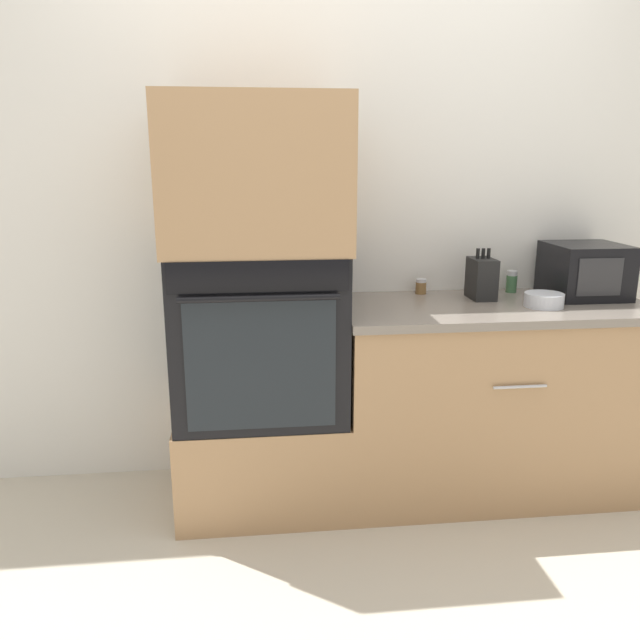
% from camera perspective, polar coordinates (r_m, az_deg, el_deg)
% --- Properties ---
extents(ground_plane, '(12.00, 12.00, 0.00)m').
position_cam_1_polar(ground_plane, '(2.71, 2.97, -18.56)').
color(ground_plane, beige).
extents(wall_back, '(8.00, 0.05, 2.50)m').
position_cam_1_polar(wall_back, '(2.90, 1.26, 10.02)').
color(wall_back, silver).
rests_on(wall_back, ground_plane).
extents(oven_cabinet_base, '(0.72, 0.60, 0.43)m').
position_cam_1_polar(oven_cabinet_base, '(2.83, -5.29, -12.01)').
color(oven_cabinet_base, '#A87F56').
rests_on(oven_cabinet_base, ground_plane).
extents(wall_oven, '(0.69, 0.64, 0.69)m').
position_cam_1_polar(wall_oven, '(2.63, -5.57, -1.03)').
color(wall_oven, black).
rests_on(wall_oven, oven_cabinet_base).
extents(oven_cabinet_upper, '(0.72, 0.60, 0.59)m').
position_cam_1_polar(oven_cabinet_upper, '(2.54, -5.94, 13.06)').
color(oven_cabinet_upper, '#A87F56').
rests_on(oven_cabinet_upper, wall_oven).
extents(counter_unit, '(1.35, 0.63, 0.87)m').
position_cam_1_polar(counter_unit, '(2.94, 15.12, -6.79)').
color(counter_unit, '#A87F56').
rests_on(counter_unit, ground_plane).
extents(microwave, '(0.32, 0.32, 0.24)m').
position_cam_1_polar(microwave, '(3.07, 23.05, 4.19)').
color(microwave, black).
rests_on(microwave, counter_unit).
extents(knife_block, '(0.10, 0.16, 0.23)m').
position_cam_1_polar(knife_block, '(2.88, 14.56, 3.71)').
color(knife_block, black).
rests_on(knife_block, counter_unit).
extents(bowl, '(0.16, 0.16, 0.06)m').
position_cam_1_polar(bowl, '(2.81, 19.79, 1.74)').
color(bowl, silver).
rests_on(bowl, counter_unit).
extents(condiment_jar_near, '(0.05, 0.05, 0.10)m').
position_cam_1_polar(condiment_jar_near, '(3.07, 17.11, 3.36)').
color(condiment_jar_near, '#427047').
rests_on(condiment_jar_near, counter_unit).
extents(condiment_jar_mid, '(0.04, 0.04, 0.08)m').
position_cam_1_polar(condiment_jar_mid, '(3.05, 15.04, 3.21)').
color(condiment_jar_mid, brown).
rests_on(condiment_jar_mid, counter_unit).
extents(condiment_jar_far, '(0.05, 0.05, 0.07)m').
position_cam_1_polar(condiment_jar_far, '(2.94, 9.21, 3.04)').
color(condiment_jar_far, brown).
rests_on(condiment_jar_far, counter_unit).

